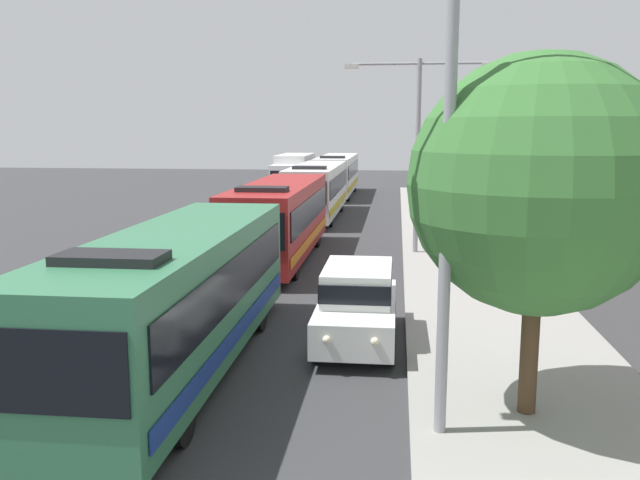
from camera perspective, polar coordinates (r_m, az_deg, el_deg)
bus_lead at (r=14.51m, az=-12.09°, el=-4.64°), size 2.58×10.83×3.21m
bus_second_in_line at (r=26.24m, az=-3.52°, el=1.92°), size 2.58×10.99×3.21m
bus_middle at (r=38.55m, az=-0.25°, el=4.42°), size 2.58×11.32×3.21m
bus_fourth_in_line at (r=51.19m, az=1.47°, el=5.72°), size 2.58×11.95×3.21m
white_suv at (r=16.23m, az=3.24°, el=-5.31°), size 1.86×4.60×1.90m
box_truck_oncoming at (r=51.14m, az=-2.28°, el=5.73°), size 2.35×8.07×3.15m
streetlamp_near at (r=10.71m, az=11.01°, el=7.41°), size 5.52×0.28×7.61m
streetlamp_mid at (r=27.16m, az=8.43°, el=8.98°), size 5.92×0.28×7.76m
roadside_tree at (r=11.93m, az=18.31°, el=4.51°), size 4.48×4.48×6.35m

